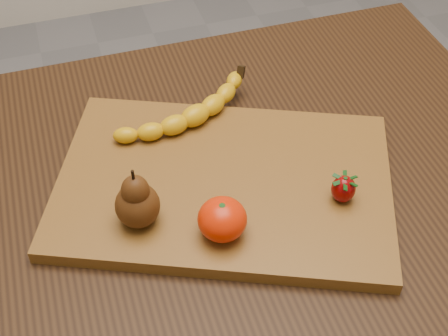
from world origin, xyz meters
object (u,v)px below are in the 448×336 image
object	(u,v)px
pear	(136,197)
mandarin	(222,219)
table	(203,233)
cutting_board	(224,183)

from	to	relation	value
pear	mandarin	world-z (taller)	pear
pear	table	bearing A→B (deg)	25.69
cutting_board	mandarin	size ratio (longest dim) A/B	7.34
cutting_board	pear	size ratio (longest dim) A/B	5.09
pear	mandarin	xyz separation A→B (m)	(0.09, -0.05, -0.02)
cutting_board	pear	world-z (taller)	pear
mandarin	table	bearing A→B (deg)	90.10
table	cutting_board	size ratio (longest dim) A/B	2.22
table	pear	bearing A→B (deg)	-154.31
table	mandarin	distance (m)	0.17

